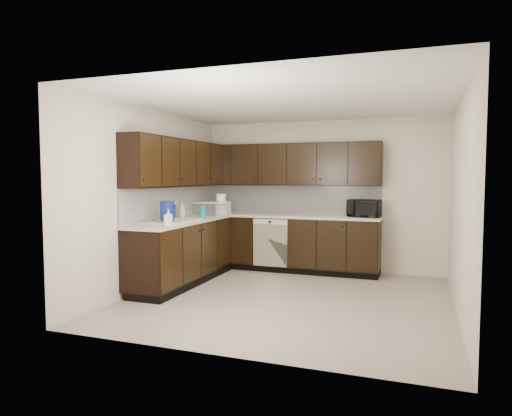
{
  "coord_description": "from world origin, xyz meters",
  "views": [
    {
      "loc": [
        1.58,
        -5.57,
        1.58
      ],
      "look_at": [
        -0.65,
        0.6,
        1.12
      ],
      "focal_mm": 32.0,
      "sensor_mm": 36.0,
      "label": 1
    }
  ],
  "objects_px": {
    "toaster_oven": "(220,207)",
    "storage_bin": "(212,209)",
    "microwave": "(364,208)",
    "blue_pitcher": "(167,212)",
    "sink": "(172,226)"
  },
  "relations": [
    {
      "from": "toaster_oven",
      "to": "blue_pitcher",
      "type": "relative_size",
      "value": 1.07
    },
    {
      "from": "storage_bin",
      "to": "blue_pitcher",
      "type": "distance_m",
      "value": 1.38
    },
    {
      "from": "blue_pitcher",
      "to": "toaster_oven",
      "type": "bearing_deg",
      "value": 74.21
    },
    {
      "from": "microwave",
      "to": "toaster_oven",
      "type": "relative_size",
      "value": 1.53
    },
    {
      "from": "blue_pitcher",
      "to": "sink",
      "type": "bearing_deg",
      "value": 65.49
    },
    {
      "from": "toaster_oven",
      "to": "storage_bin",
      "type": "height_order",
      "value": "storage_bin"
    },
    {
      "from": "sink",
      "to": "blue_pitcher",
      "type": "distance_m",
      "value": 0.23
    },
    {
      "from": "toaster_oven",
      "to": "storage_bin",
      "type": "distance_m",
      "value": 0.48
    },
    {
      "from": "sink",
      "to": "storage_bin",
      "type": "distance_m",
      "value": 1.29
    },
    {
      "from": "toaster_oven",
      "to": "blue_pitcher",
      "type": "xyz_separation_m",
      "value": [
        0.06,
        -1.86,
        0.05
      ]
    },
    {
      "from": "microwave",
      "to": "toaster_oven",
      "type": "xyz_separation_m",
      "value": [
        -2.5,
        0.05,
        -0.04
      ]
    },
    {
      "from": "microwave",
      "to": "blue_pitcher",
      "type": "xyz_separation_m",
      "value": [
        -2.44,
        -1.81,
        0.01
      ]
    },
    {
      "from": "microwave",
      "to": "toaster_oven",
      "type": "bearing_deg",
      "value": -174.9
    },
    {
      "from": "toaster_oven",
      "to": "blue_pitcher",
      "type": "bearing_deg",
      "value": -71.28
    },
    {
      "from": "toaster_oven",
      "to": "microwave",
      "type": "bearing_deg",
      "value": 15.89
    }
  ]
}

